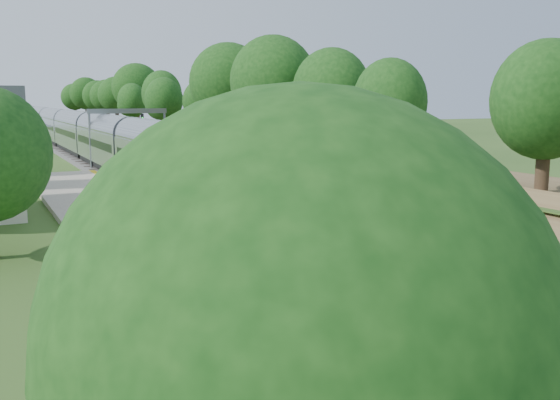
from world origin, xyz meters
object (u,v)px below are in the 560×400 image
signal_gantry (128,122)px  signal_farside (337,155)px  signal_platform (421,220)px  train (76,136)px  lamppost_mid (482,342)px  lamppost_far (231,220)px

signal_gantry → signal_farside: 36.51m
signal_gantry → signal_platform: bearing=-95.6°
train → lamppost_mid: lamppost_mid is taller
signal_gantry → signal_farside: size_ratio=1.31×
lamppost_far → train: bearing=86.9°
signal_gantry → train: signal_gantry is taller
signal_gantry → lamppost_far: 44.34m
signal_gantry → signal_platform: signal_platform is taller
train → lamppost_mid: 77.52m
train → signal_platform: size_ratio=22.51×
signal_gantry → lamppost_mid: signal_gantry is taller
lamppost_far → signal_farside: (9.66, 7.57, 1.62)m
signal_gantry → lamppost_mid: size_ratio=1.86×
lamppost_mid → signal_farside: bearing=65.6°
signal_gantry → lamppost_far: size_ratio=1.84×
signal_farside → lamppost_mid: bearing=-114.4°
lamppost_mid → lamppost_far: bearing=89.2°
signal_gantry → lamppost_far: bearing=-97.7°
signal_gantry → train: size_ratio=0.06×
lamppost_far → signal_platform: (0.56, -11.16, 1.92)m
signal_farside → train: bearing=96.3°
train → lamppost_mid: (-3.66, -77.43, 0.08)m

